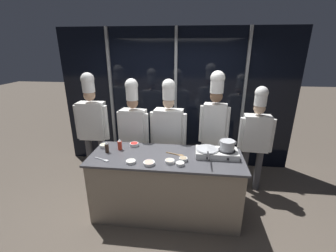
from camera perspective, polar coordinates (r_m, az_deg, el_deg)
ground_plane at (r=3.64m, az=-0.48°, el=-20.76°), size 24.00×24.00×0.00m
window_wall_back at (r=4.45m, az=1.95°, el=6.54°), size 4.54×0.09×2.70m
demo_counter at (r=3.36m, az=-0.50°, el=-14.68°), size 2.11×0.79×0.93m
portable_stove at (r=3.17m, az=12.25°, el=-6.69°), size 0.57×0.32×0.10m
frying_pan at (r=3.12m, az=9.94°, el=-5.50°), size 0.31×0.53×0.04m
stock_pot at (r=3.13m, az=14.80°, el=-4.71°), size 0.23×0.20×0.14m
squeeze_bottle_soy at (r=3.30m, az=-15.28°, el=-5.21°), size 0.05×0.05×0.17m
squeeze_bottle_chili at (r=3.34m, az=-12.15°, el=-4.61°), size 0.06×0.06×0.17m
prep_bowl_onion at (r=2.89m, az=3.09°, el=-9.52°), size 0.11×0.11×0.04m
prep_bowl_garlic at (r=2.98m, az=-9.42°, el=-8.88°), size 0.13×0.13×0.04m
prep_bowl_chicken at (r=2.93m, az=0.44°, el=-8.92°), size 0.13×0.13×0.04m
prep_bowl_noodles at (r=3.50m, az=-15.94°, el=-4.80°), size 0.13×0.13×0.05m
prep_bowl_shrimp at (r=2.90m, az=-4.84°, el=-9.35°), size 0.15×0.15×0.04m
prep_bowl_mushrooms at (r=2.99m, az=3.88°, el=-8.37°), size 0.11×0.11×0.05m
prep_bowl_bell_pepper at (r=3.44m, az=-8.58°, el=-4.59°), size 0.13×0.13×0.05m
serving_spoon_slotted at (r=3.13m, az=2.73°, el=-7.33°), size 0.27×0.12×0.02m
serving_spoon_solid at (r=3.12m, az=-15.91°, el=-8.29°), size 0.23×0.12×0.02m
chef_head at (r=4.12m, az=-18.67°, el=1.26°), size 0.59×0.24×1.96m
chef_sous at (r=3.80m, az=-8.73°, el=-0.18°), size 0.54×0.27×1.89m
chef_line at (r=3.71m, az=0.15°, el=-0.68°), size 0.60×0.28×1.89m
chef_pastry at (r=3.72m, az=11.75°, el=1.59°), size 0.47×0.25×2.01m
chef_apprentice at (r=3.88m, az=21.44°, el=-1.72°), size 0.54×0.24×1.79m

